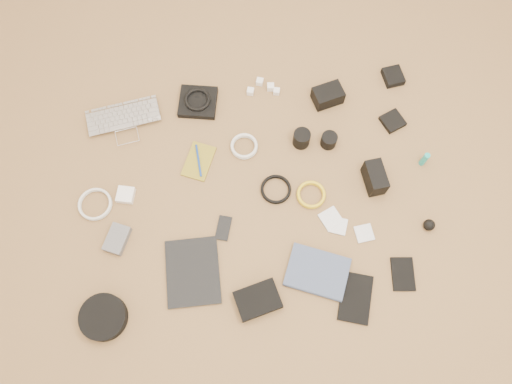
{
  "coord_description": "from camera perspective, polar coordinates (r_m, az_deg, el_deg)",
  "views": [
    {
      "loc": [
        -0.07,
        -0.66,
        1.91
      ],
      "look_at": [
        0.01,
        0.01,
        0.02
      ],
      "focal_mm": 35.0,
      "sensor_mm": 36.0,
      "label": 1
    }
  ],
  "objects": [
    {
      "name": "charger_b",
      "position": [
        2.24,
        0.43,
        12.49
      ],
      "size": [
        0.04,
        0.04,
        0.03
      ],
      "primitive_type": "cube",
      "rotation": [
        0.0,
        0.0,
        -0.36
      ],
      "color": "white",
      "rests_on": "ground"
    },
    {
      "name": "headphone_pouch",
      "position": [
        2.2,
        -6.65,
        10.17
      ],
      "size": [
        0.19,
        0.18,
        0.03
      ],
      "primitive_type": "cube",
      "rotation": [
        0.0,
        0.0,
        -0.2
      ],
      "color": "black",
      "rests_on": "ground"
    },
    {
      "name": "charger_a",
      "position": [
        2.21,
        -0.64,
        11.42
      ],
      "size": [
        0.04,
        0.04,
        0.03
      ],
      "primitive_type": "cube",
      "rotation": [
        0.0,
        0.0,
        -0.29
      ],
      "color": "white",
      "rests_on": "ground"
    },
    {
      "name": "cable_black",
      "position": [
        2.02,
        2.28,
        0.26
      ],
      "size": [
        0.15,
        0.15,
        0.01
      ],
      "primitive_type": "torus",
      "rotation": [
        0.0,
        0.0,
        0.28
      ],
      "color": "black",
      "rests_on": "ground"
    },
    {
      "name": "card_reader",
      "position": [
        2.22,
        15.34,
        7.82
      ],
      "size": [
        0.11,
        0.11,
        0.02
      ],
      "primitive_type": "cube",
      "rotation": [
        0.0,
        0.0,
        0.39
      ],
      "color": "black",
      "rests_on": "ground"
    },
    {
      "name": "cable_yellow",
      "position": [
        2.03,
        6.3,
        -0.37
      ],
      "size": [
        0.12,
        0.12,
        0.01
      ],
      "primitive_type": "torus",
      "rotation": [
        0.0,
        0.0,
        0.05
      ],
      "color": "yellow",
      "rests_on": "ground"
    },
    {
      "name": "notebook_black_b",
      "position": [
        2.01,
        16.44,
        -8.98
      ],
      "size": [
        0.1,
        0.14,
        0.01
      ],
      "primitive_type": "cube",
      "rotation": [
        0.0,
        0.0,
        -0.12
      ],
      "color": "black",
      "rests_on": "ground"
    },
    {
      "name": "lens_b",
      "position": [
        2.1,
        8.33,
        5.87
      ],
      "size": [
        0.09,
        0.09,
        0.06
      ],
      "primitive_type": "cylinder",
      "rotation": [
        0.0,
        0.0,
        -0.38
      ],
      "color": "black",
      "rests_on": "ground"
    },
    {
      "name": "dslr_camera",
      "position": [
        2.2,
        8.2,
        10.86
      ],
      "size": [
        0.14,
        0.11,
        0.07
      ],
      "primitive_type": "cube",
      "rotation": [
        0.0,
        0.0,
        0.24
      ],
      "color": "black",
      "rests_on": "ground"
    },
    {
      "name": "lens_a",
      "position": [
        2.09,
        5.23,
        6.11
      ],
      "size": [
        0.09,
        0.09,
        0.08
      ],
      "primitive_type": "cylinder",
      "rotation": [
        0.0,
        0.0,
        -0.37
      ],
      "color": "black",
      "rests_on": "ground"
    },
    {
      "name": "notebook_olive",
      "position": [
        2.08,
        -6.56,
        3.51
      ],
      "size": [
        0.16,
        0.19,
        0.01
      ],
      "primitive_type": "cube",
      "rotation": [
        0.0,
        0.0,
        -0.42
      ],
      "color": "olive",
      "rests_on": "ground"
    },
    {
      "name": "drive_case",
      "position": [
        1.9,
        0.2,
        -12.24
      ],
      "size": [
        0.18,
        0.15,
        0.04
      ],
      "primitive_type": "cube",
      "rotation": [
        0.0,
        0.0,
        0.23
      ],
      "color": "black",
      "rests_on": "ground"
    },
    {
      "name": "phone",
      "position": [
        1.98,
        -3.73,
        -4.14
      ],
      "size": [
        0.08,
        0.11,
        0.01
      ],
      "primitive_type": "cube",
      "rotation": [
        0.0,
        0.0,
        -0.31
      ],
      "color": "black",
      "rests_on": "ground"
    },
    {
      "name": "cable_white_a",
      "position": [
        2.1,
        -1.36,
        5.17
      ],
      "size": [
        0.12,
        0.12,
        0.01
      ],
      "primitive_type": "torus",
      "rotation": [
        0.0,
        0.0,
        -0.03
      ],
      "color": "silver",
      "rests_on": "ground"
    },
    {
      "name": "charger_c",
      "position": [
        2.22,
        1.68,
        11.91
      ],
      "size": [
        0.03,
        0.03,
        0.03
      ],
      "primitive_type": "cube",
      "rotation": [
        0.0,
        0.0,
        -0.13
      ],
      "color": "white",
      "rests_on": "ground"
    },
    {
      "name": "laptop",
      "position": [
        2.2,
        -14.7,
        7.34
      ],
      "size": [
        0.34,
        0.26,
        0.02
      ],
      "primitive_type": "imported",
      "rotation": [
        0.0,
        0.0,
        0.14
      ],
      "color": "#B3B3B7",
      "rests_on": "ground"
    },
    {
      "name": "lens_pouch",
      "position": [
        2.33,
        15.39,
        12.61
      ],
      "size": [
        0.09,
        0.1,
        0.03
      ],
      "primitive_type": "cube",
      "rotation": [
        0.0,
        0.0,
        0.13
      ],
      "color": "black",
      "rests_on": "ground"
    },
    {
      "name": "filter_case_mid",
      "position": [
        2.0,
        9.34,
        -3.83
      ],
      "size": [
        0.09,
        0.09,
        0.01
      ],
      "primitive_type": "cube",
      "rotation": [
        0.0,
        0.0,
        -0.37
      ],
      "color": "silver",
      "rests_on": "ground"
    },
    {
      "name": "flash",
      "position": [
        2.05,
        13.43,
        1.6
      ],
      "size": [
        0.08,
        0.13,
        0.09
      ],
      "primitive_type": "cube",
      "rotation": [
        0.0,
        0.0,
        0.09
      ],
      "color": "black",
      "rests_on": "ground"
    },
    {
      "name": "tablet",
      "position": [
        1.95,
        -7.24,
        -9.04
      ],
      "size": [
        0.21,
        0.26,
        0.01
      ],
      "primitive_type": "cube",
      "rotation": [
        0.0,
        0.0,
        -0.02
      ],
      "color": "black",
      "rests_on": "ground"
    },
    {
      "name": "headphone_case",
      "position": [
        1.97,
        -17.04,
        -13.52
      ],
      "size": [
        0.19,
        0.19,
        0.05
      ],
      "primitive_type": "cylinder",
      "rotation": [
        0.0,
        0.0,
        0.09
      ],
      "color": "black",
      "rests_on": "ground"
    },
    {
      "name": "filter_case_right",
      "position": [
        2.01,
        12.26,
        -4.64
      ],
      "size": [
        0.07,
        0.07,
        0.01
      ],
      "primitive_type": "cube",
      "rotation": [
        0.0,
        0.0,
        0.1
      ],
      "color": "silver",
      "rests_on": "ground"
    },
    {
      "name": "power_brick",
      "position": [
        2.07,
        -14.67,
        -0.32
      ],
      "size": [
        0.08,
        0.08,
        0.03
      ],
      "primitive_type": "cube",
      "rotation": [
        0.0,
        0.0,
        -0.25
      ],
      "color": "white",
      "rests_on": "ground"
    },
    {
      "name": "air_blower",
      "position": [
        2.07,
        19.18,
        -3.58
      ],
      "size": [
        0.05,
        0.05,
        0.05
      ],
      "primitive_type": "sphere",
      "rotation": [
        0.0,
        0.0,
        -0.06
      ],
      "color": "black",
      "rests_on": "ground"
    },
    {
      "name": "cable_white_b",
      "position": [
        2.1,
        -17.86,
        -1.38
      ],
      "size": [
        0.17,
        0.17,
        0.01
      ],
      "primitive_type": "torus",
      "rotation": [
        0.0,
        0.0,
        0.29
      ],
      "color": "silver",
      "rests_on": "ground"
    },
    {
      "name": "battery_charger",
      "position": [
        2.03,
        -15.59,
        -5.2
      ],
      "size": [
        0.12,
        0.14,
        0.03
      ],
      "primitive_type": "cube",
      "rotation": [
        0.0,
        0.0,
        -0.43
      ],
      "color": "#5A5B5F",
      "rests_on": "ground"
    },
    {
      "name": "lens_cleaner",
      "position": [
        2.15,
        18.68,
        3.56
      ],
      "size": [
        0.03,
        0.03,
        0.08
      ],
      "primitive_type": "cylinder",
      "rotation": [
        0.0,
        0.0,
        -0.27
      ],
      "color": "#19A69E",
      "rests_on": "ground"
    },
    {
      "name": "paperback",
      "position": [
        1.93,
        6.39,
        -11.49
      ],
      "size": [
        0.28,
        0.25,
        0.02
      ],
      "primitive_type": "imported",
      "rotation": [
        0.0,
        0.0,
        1.16
      ],
      "color": "#3E4B69",
      "rests_on": "ground"
    },
    {
      "name": "charger_d",
      "position": [
        2.22,
        2.36,
        11.42
      ],
      "size": [
        0.03,
        0.03,
        0.02
      ],
      "primitive_type": "cube",
      "rotation": [
        0.0,
        0.0,
        -0.25
      ],
      "color": "white",
      "rests_on": "ground"
    },
    {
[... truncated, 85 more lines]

